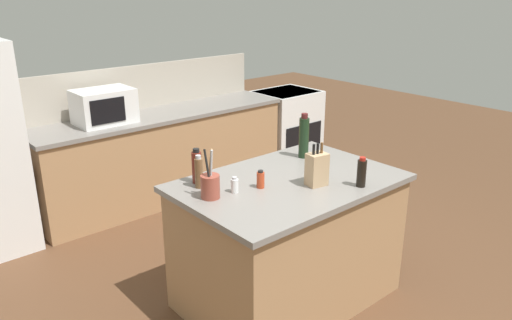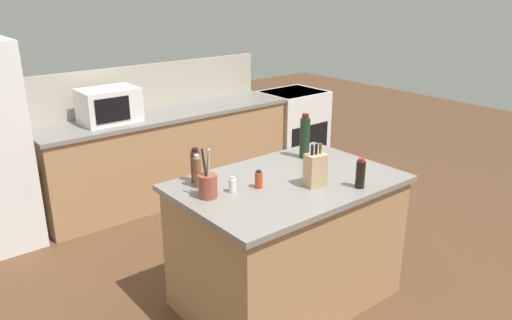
% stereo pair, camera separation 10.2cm
% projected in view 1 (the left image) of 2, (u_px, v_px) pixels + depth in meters
% --- Properties ---
extents(ground_plane, '(14.00, 14.00, 0.00)m').
position_uv_depth(ground_plane, '(287.00, 297.00, 3.72)').
color(ground_plane, brown).
extents(back_counter_run, '(2.75, 0.66, 0.94)m').
position_uv_depth(back_counter_run, '(164.00, 155.00, 5.32)').
color(back_counter_run, '#A87C54').
rests_on(back_counter_run, ground_plane).
extents(wall_backsplash, '(2.71, 0.03, 0.46)m').
position_uv_depth(wall_backsplash, '(145.00, 86.00, 5.31)').
color(wall_backsplash, '#B2A899').
rests_on(wall_backsplash, back_counter_run).
extents(kitchen_island, '(1.52, 1.02, 0.94)m').
position_uv_depth(kitchen_island, '(288.00, 241.00, 3.56)').
color(kitchen_island, '#A87C54').
rests_on(kitchen_island, ground_plane).
extents(range_oven, '(0.76, 0.65, 0.92)m').
position_uv_depth(range_oven, '(286.00, 126.00, 6.42)').
color(range_oven, white).
rests_on(range_oven, ground_plane).
extents(microwave, '(0.54, 0.39, 0.33)m').
position_uv_depth(microwave, '(104.00, 106.00, 4.73)').
color(microwave, white).
rests_on(microwave, back_counter_run).
extents(knife_block, '(0.15, 0.12, 0.29)m').
position_uv_depth(knife_block, '(317.00, 169.00, 3.28)').
color(knife_block, tan).
rests_on(knife_block, kitchen_island).
extents(utensil_crock, '(0.12, 0.12, 0.32)m').
position_uv_depth(utensil_crock, '(210.00, 185.00, 3.10)').
color(utensil_crock, brown).
rests_on(utensil_crock, kitchen_island).
extents(spice_jar_paprika, '(0.05, 0.05, 0.12)m').
position_uv_depth(spice_jar_paprika, '(261.00, 180.00, 3.26)').
color(spice_jar_paprika, '#B73D1E').
rests_on(spice_jar_paprika, kitchen_island).
extents(soy_sauce_bottle, '(0.06, 0.06, 0.20)m').
position_uv_depth(soy_sauce_bottle, '(362.00, 173.00, 3.27)').
color(soy_sauce_bottle, black).
rests_on(soy_sauce_bottle, kitchen_island).
extents(salt_shaker, '(0.05, 0.05, 0.11)m').
position_uv_depth(salt_shaker, '(235.00, 185.00, 3.19)').
color(salt_shaker, silver).
rests_on(salt_shaker, kitchen_island).
extents(vinegar_bottle, '(0.07, 0.07, 0.24)m').
position_uv_depth(vinegar_bottle, '(197.00, 167.00, 3.32)').
color(vinegar_bottle, maroon).
rests_on(vinegar_bottle, kitchen_island).
extents(pepper_grinder, '(0.05, 0.05, 0.22)m').
position_uv_depth(pepper_grinder, '(199.00, 172.00, 3.24)').
color(pepper_grinder, brown).
rests_on(pepper_grinder, kitchen_island).
extents(wine_bottle, '(0.08, 0.08, 0.35)m').
position_uv_depth(wine_bottle, '(304.00, 137.00, 3.79)').
color(wine_bottle, black).
rests_on(wine_bottle, kitchen_island).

